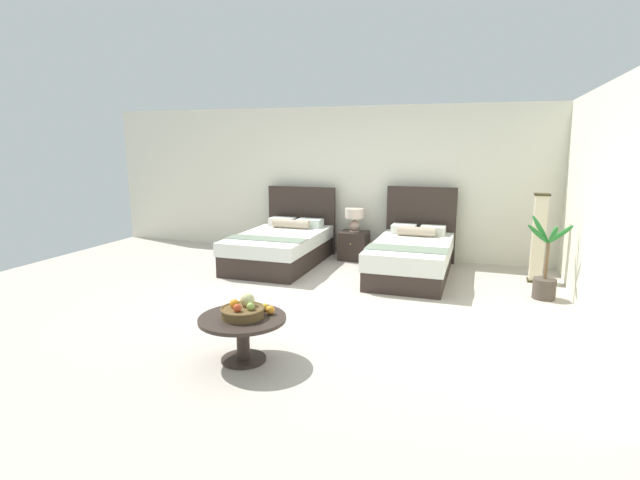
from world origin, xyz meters
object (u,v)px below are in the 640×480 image
loose_apple (265,307)px  loose_orange (270,310)px  coffee_table (243,328)px  potted_palm (545,276)px  bed_near_window (281,246)px  floor_lamp_corner (538,238)px  table_lamp (355,217)px  fruit_bowl (243,310)px  nightstand (354,246)px  bed_near_corner (412,256)px

loose_apple → loose_orange: (0.09, -0.08, 0.01)m
coffee_table → loose_apple: size_ratio=11.44×
loose_apple → potted_palm: size_ratio=0.06×
bed_near_window → loose_apple: 3.57m
floor_lamp_corner → loose_orange: bearing=-125.3°
table_lamp → coffee_table: size_ratio=0.50×
fruit_bowl → loose_apple: size_ratio=5.76×
table_lamp → potted_palm: potted_palm is taller
nightstand → bed_near_window: bearing=-146.1°
coffee_table → potted_palm: size_ratio=0.74×
potted_palm → bed_near_window: bearing=171.9°
bed_near_corner → nightstand: size_ratio=4.27×
fruit_bowl → potted_palm: 4.13m
coffee_table → potted_palm: bearing=46.1°
bed_near_corner → fruit_bowl: (-1.03, -3.55, 0.19)m
coffee_table → floor_lamp_corner: 4.77m
bed_near_window → floor_lamp_corner: bearing=4.0°
table_lamp → loose_orange: 4.16m
bed_near_window → fruit_bowl: size_ratio=5.23×
fruit_bowl → coffee_table: bearing=-140.2°
coffee_table → loose_orange: (0.22, 0.15, 0.15)m
bed_near_window → potted_palm: 4.07m
nightstand → loose_orange: size_ratio=5.87×
bed_near_corner → fruit_bowl: 3.70m
table_lamp → fruit_bowl: table_lamp is taller
bed_near_corner → fruit_bowl: bearing=-106.1°
table_lamp → floor_lamp_corner: 2.95m
floor_lamp_corner → loose_apple: bearing=-126.9°
bed_near_corner → potted_palm: 1.92m
nightstand → potted_palm: size_ratio=0.45×
bed_near_window → coffee_table: bed_near_window is taller
bed_near_window → loose_orange: bed_near_window is taller
bed_near_window → potted_palm: bearing=-8.1°
bed_near_window → fruit_bowl: 3.74m
bed_near_corner → coffee_table: 3.70m
loose_apple → potted_palm: 3.89m
nightstand → floor_lamp_corner: 2.97m
bed_near_corner → loose_orange: (-0.82, -3.40, 0.17)m
bed_near_window → nightstand: 1.29m
bed_near_corner → table_lamp: 1.42m
coffee_table → fruit_bowl: fruit_bowl is taller
bed_near_window → bed_near_corner: bearing=0.1°
bed_near_corner → table_lamp: (-1.12, 0.74, 0.45)m
bed_near_window → nightstand: bearing=33.9°
bed_near_window → coffee_table: (1.16, -3.55, 0.02)m
loose_orange → floor_lamp_corner: 4.51m
fruit_bowl → potted_palm: (2.86, 2.98, -0.19)m
table_lamp → potted_palm: (2.96, -1.31, -0.45)m
fruit_bowl → loose_orange: (0.21, 0.15, -0.02)m
table_lamp → potted_palm: size_ratio=0.37×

